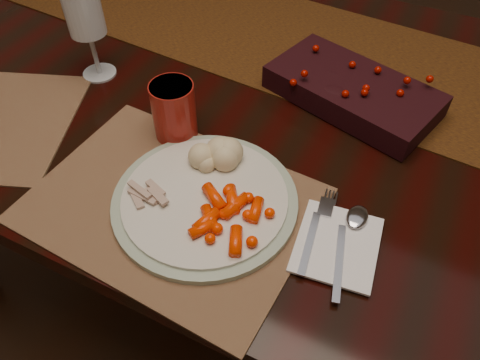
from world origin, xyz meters
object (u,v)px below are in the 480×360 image
at_px(turkey_shreds, 149,194).
at_px(napkin, 337,244).
at_px(dining_table, 282,216).
at_px(red_cup, 174,111).
at_px(centerpiece, 353,88).
at_px(baby_carrots, 216,214).
at_px(mashed_potatoes, 213,154).
at_px(dinner_plate, 205,200).
at_px(wine_glass, 89,31).
at_px(placemat_main, 172,205).

xyz_separation_m(turkey_shreds, napkin, (0.29, 0.05, -0.02)).
relative_size(dining_table, red_cup, 16.90).
distance_m(centerpiece, red_cup, 0.35).
height_order(baby_carrots, mashed_potatoes, mashed_potatoes).
distance_m(centerpiece, napkin, 0.35).
relative_size(dinner_plate, wine_glass, 1.48).
height_order(mashed_potatoes, wine_glass, wine_glass).
height_order(dinner_plate, wine_glass, wine_glass).
xyz_separation_m(dining_table, red_cup, (-0.16, -0.19, 0.43)).
height_order(dining_table, baby_carrots, baby_carrots).
distance_m(mashed_potatoes, wine_glass, 0.38).
bearing_deg(dining_table, placemat_main, -103.26).
height_order(turkey_shreds, red_cup, red_cup).
relative_size(baby_carrots, napkin, 0.86).
bearing_deg(centerpiece, dining_table, -155.36).
xyz_separation_m(mashed_potatoes, turkey_shreds, (-0.06, -0.11, -0.01)).
height_order(dining_table, dinner_plate, dinner_plate).
distance_m(dining_table, napkin, 0.52).
bearing_deg(dinner_plate, placemat_main, -151.98).
bearing_deg(centerpiece, baby_carrots, -103.92).
bearing_deg(mashed_potatoes, baby_carrots, -59.18).
bearing_deg(wine_glass, turkey_shreds, -40.35).
bearing_deg(mashed_potatoes, wine_glass, 157.76).
bearing_deg(dinner_plate, dining_table, 84.30).
bearing_deg(mashed_potatoes, dining_table, 77.57).
relative_size(dining_table, wine_glass, 8.97).
distance_m(placemat_main, dinner_plate, 0.06).
height_order(centerpiece, turkey_shreds, centerpiece).
bearing_deg(centerpiece, napkin, -76.11).
bearing_deg(red_cup, mashed_potatoes, -26.88).
xyz_separation_m(mashed_potatoes, red_cup, (-0.11, 0.05, 0.01)).
bearing_deg(mashed_potatoes, napkin, -12.72).
bearing_deg(turkey_shreds, dining_table, 72.73).
distance_m(dining_table, placemat_main, 0.51).
height_order(mashed_potatoes, napkin, mashed_potatoes).
height_order(centerpiece, baby_carrots, centerpiece).
relative_size(dinner_plate, mashed_potatoes, 3.48).
relative_size(dining_table, placemat_main, 4.06).
height_order(baby_carrots, napkin, baby_carrots).
bearing_deg(red_cup, napkin, -17.33).
bearing_deg(wine_glass, dinner_plate, -29.71).
height_order(centerpiece, dinner_plate, centerpiece).
xyz_separation_m(dinner_plate, wine_glass, (-0.37, 0.21, 0.09)).
relative_size(dinner_plate, napkin, 2.15).
bearing_deg(red_cup, centerpiece, 41.86).
distance_m(baby_carrots, wine_glass, 0.48).
bearing_deg(red_cup, placemat_main, -61.79).
bearing_deg(dinner_plate, mashed_potatoes, 107.60).
distance_m(dinner_plate, red_cup, 0.18).
bearing_deg(placemat_main, napkin, 12.26).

